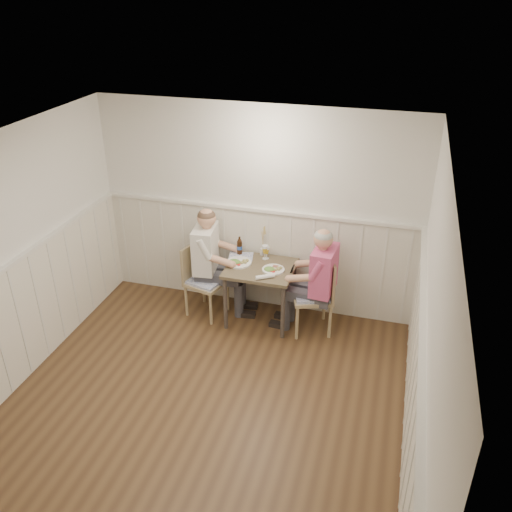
# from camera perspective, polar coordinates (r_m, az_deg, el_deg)

# --- Properties ---
(ground_plane) EXTENTS (4.50, 4.50, 0.00)m
(ground_plane) POSITION_cam_1_polar(r_m,az_deg,el_deg) (5.57, -6.43, -16.70)
(ground_plane) COLOR #472F1C
(room_shell) EXTENTS (4.04, 4.54, 2.60)m
(room_shell) POSITION_cam_1_polar(r_m,az_deg,el_deg) (4.64, -7.41, -3.20)
(room_shell) COLOR white
(room_shell) RESTS_ON ground
(wainscot) EXTENTS (4.00, 4.49, 1.34)m
(wainscot) POSITION_cam_1_polar(r_m,az_deg,el_deg) (5.63, -4.22, -6.98)
(wainscot) COLOR silver
(wainscot) RESTS_ON ground
(dining_table) EXTENTS (0.81, 0.70, 0.75)m
(dining_table) POSITION_cam_1_polar(r_m,az_deg,el_deg) (6.54, 0.48, -2.00)
(dining_table) COLOR brown
(dining_table) RESTS_ON ground
(chair_right) EXTENTS (0.58, 0.58, 0.96)m
(chair_right) POSITION_cam_1_polar(r_m,az_deg,el_deg) (6.46, 6.47, -3.78)
(chair_right) COLOR #9B8664
(chair_right) RESTS_ON ground
(chair_left) EXTENTS (0.54, 0.54, 0.93)m
(chair_left) POSITION_cam_1_polar(r_m,az_deg,el_deg) (6.79, -5.66, -2.23)
(chair_left) COLOR #9B8664
(chair_left) RESTS_ON ground
(man_in_pink) EXTENTS (0.66, 0.46, 1.38)m
(man_in_pink) POSITION_cam_1_polar(r_m,az_deg,el_deg) (6.40, 6.65, -3.55)
(man_in_pink) COLOR #3F3F47
(man_in_pink) RESTS_ON ground
(diner_cream) EXTENTS (0.70, 0.48, 1.42)m
(diner_cream) POSITION_cam_1_polar(r_m,az_deg,el_deg) (6.79, -4.88, -1.33)
(diner_cream) COLOR #3F3F47
(diner_cream) RESTS_ON ground
(plate_man) EXTENTS (0.27, 0.27, 0.07)m
(plate_man) POSITION_cam_1_polar(r_m,az_deg,el_deg) (6.40, 1.75, -1.35)
(plate_man) COLOR white
(plate_man) RESTS_ON dining_table
(plate_diner) EXTENTS (0.31, 0.31, 0.08)m
(plate_diner) POSITION_cam_1_polar(r_m,az_deg,el_deg) (6.55, -1.96, -0.61)
(plate_diner) COLOR white
(plate_diner) RESTS_ON dining_table
(beer_glass_a) EXTENTS (0.07, 0.07, 0.18)m
(beer_glass_a) POSITION_cam_1_polar(r_m,az_deg,el_deg) (6.61, 0.95, 0.64)
(beer_glass_a) COLOR silver
(beer_glass_a) RESTS_ON dining_table
(beer_glass_b) EXTENTS (0.06, 0.06, 0.16)m
(beer_glass_b) POSITION_cam_1_polar(r_m,az_deg,el_deg) (6.62, 1.14, 0.55)
(beer_glass_b) COLOR silver
(beer_glass_b) RESTS_ON dining_table
(beer_bottle) EXTENTS (0.07, 0.07, 0.24)m
(beer_bottle) POSITION_cam_1_polar(r_m,az_deg,el_deg) (6.73, -1.74, 1.01)
(beer_bottle) COLOR black
(beer_bottle) RESTS_ON dining_table
(rolled_napkin) EXTENTS (0.22, 0.16, 0.05)m
(rolled_napkin) POSITION_cam_1_polar(r_m,az_deg,el_deg) (6.23, 0.98, -2.19)
(rolled_napkin) COLOR white
(rolled_napkin) RESTS_ON dining_table
(grass_vase) EXTENTS (0.05, 0.05, 0.41)m
(grass_vase) POSITION_cam_1_polar(r_m,az_deg,el_deg) (6.68, 0.63, 1.55)
(grass_vase) COLOR silver
(grass_vase) RESTS_ON dining_table
(gingham_mat) EXTENTS (0.34, 0.29, 0.01)m
(gingham_mat) POSITION_cam_1_polar(r_m,az_deg,el_deg) (6.72, -1.59, -0.04)
(gingham_mat) COLOR #5865A2
(gingham_mat) RESTS_ON dining_table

